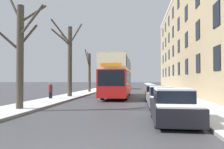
{
  "coord_description": "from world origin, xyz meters",
  "views": [
    {
      "loc": [
        1.82,
        -3.99,
        1.95
      ],
      "look_at": [
        -0.48,
        14.49,
        2.38
      ],
      "focal_mm": 35.0,
      "sensor_mm": 36.0,
      "label": 1
    }
  ],
  "objects_px": {
    "parked_car_2": "(155,93)",
    "oncoming_van": "(123,83)",
    "bare_tree_left_2": "(89,71)",
    "bare_tree_left_0": "(20,50)",
    "double_decker_bus": "(117,75)",
    "parked_car_0": "(173,107)",
    "parked_car_1": "(161,98)",
    "bare_tree_left_1": "(69,58)",
    "pedestrian_left_sidewalk": "(51,91)"
  },
  "relations": [
    {
      "from": "bare_tree_left_0",
      "to": "pedestrian_left_sidewalk",
      "type": "distance_m",
      "value": 7.87
    },
    {
      "from": "bare_tree_left_2",
      "to": "double_decker_bus",
      "type": "height_order",
      "value": "bare_tree_left_2"
    },
    {
      "from": "double_decker_bus",
      "to": "pedestrian_left_sidewalk",
      "type": "height_order",
      "value": "double_decker_bus"
    },
    {
      "from": "bare_tree_left_0",
      "to": "parked_car_0",
      "type": "xyz_separation_m",
      "value": [
        8.92,
        -2.54,
        -3.07
      ]
    },
    {
      "from": "bare_tree_left_0",
      "to": "bare_tree_left_2",
      "type": "relative_size",
      "value": 1.31
    },
    {
      "from": "parked_car_0",
      "to": "oncoming_van",
      "type": "distance_m",
      "value": 36.06
    },
    {
      "from": "parked_car_1",
      "to": "pedestrian_left_sidewalk",
      "type": "bearing_deg",
      "value": 156.71
    },
    {
      "from": "bare_tree_left_1",
      "to": "parked_car_0",
      "type": "distance_m",
      "value": 15.97
    },
    {
      "from": "parked_car_2",
      "to": "oncoming_van",
      "type": "bearing_deg",
      "value": 101.31
    },
    {
      "from": "double_decker_bus",
      "to": "parked_car_0",
      "type": "bearing_deg",
      "value": -74.06
    },
    {
      "from": "parked_car_0",
      "to": "parked_car_1",
      "type": "bearing_deg",
      "value": 90.0
    },
    {
      "from": "bare_tree_left_1",
      "to": "double_decker_bus",
      "type": "distance_m",
      "value": 5.56
    },
    {
      "from": "oncoming_van",
      "to": "double_decker_bus",
      "type": "bearing_deg",
      "value": -87.28
    },
    {
      "from": "bare_tree_left_2",
      "to": "pedestrian_left_sidewalk",
      "type": "height_order",
      "value": "bare_tree_left_2"
    },
    {
      "from": "oncoming_van",
      "to": "pedestrian_left_sidewalk",
      "type": "distance_m",
      "value": 26.4
    },
    {
      "from": "pedestrian_left_sidewalk",
      "to": "oncoming_van",
      "type": "bearing_deg",
      "value": 69.05
    },
    {
      "from": "bare_tree_left_1",
      "to": "parked_car_1",
      "type": "xyz_separation_m",
      "value": [
        9.07,
        -7.14,
        -3.62
      ]
    },
    {
      "from": "bare_tree_left_2",
      "to": "parked_car_2",
      "type": "relative_size",
      "value": 1.44
    },
    {
      "from": "oncoming_van",
      "to": "parked_car_2",
      "type": "bearing_deg",
      "value": -78.69
    },
    {
      "from": "parked_car_2",
      "to": "pedestrian_left_sidewalk",
      "type": "height_order",
      "value": "pedestrian_left_sidewalk"
    },
    {
      "from": "parked_car_0",
      "to": "oncoming_van",
      "type": "bearing_deg",
      "value": 97.92
    },
    {
      "from": "bare_tree_left_0",
      "to": "parked_car_0",
      "type": "height_order",
      "value": "bare_tree_left_0"
    },
    {
      "from": "parked_car_1",
      "to": "parked_car_2",
      "type": "bearing_deg",
      "value": 90.0
    },
    {
      "from": "parked_car_2",
      "to": "bare_tree_left_2",
      "type": "bearing_deg",
      "value": 129.26
    },
    {
      "from": "bare_tree_left_1",
      "to": "bare_tree_left_2",
      "type": "distance_m",
      "value": 9.28
    },
    {
      "from": "parked_car_2",
      "to": "oncoming_van",
      "type": "height_order",
      "value": "oncoming_van"
    },
    {
      "from": "oncoming_van",
      "to": "pedestrian_left_sidewalk",
      "type": "xyz_separation_m",
      "value": [
        -4.98,
        -25.92,
        -0.43
      ]
    },
    {
      "from": "double_decker_bus",
      "to": "oncoming_van",
      "type": "height_order",
      "value": "double_decker_bus"
    },
    {
      "from": "bare_tree_left_0",
      "to": "bare_tree_left_1",
      "type": "relative_size",
      "value": 1.05
    },
    {
      "from": "bare_tree_left_0",
      "to": "parked_car_2",
      "type": "relative_size",
      "value": 1.89
    },
    {
      "from": "double_decker_bus",
      "to": "parked_car_1",
      "type": "bearing_deg",
      "value": -64.49
    },
    {
      "from": "bare_tree_left_2",
      "to": "parked_car_0",
      "type": "distance_m",
      "value": 23.77
    },
    {
      "from": "bare_tree_left_2",
      "to": "oncoming_van",
      "type": "xyz_separation_m",
      "value": [
        4.01,
        13.85,
        -1.91
      ]
    },
    {
      "from": "bare_tree_left_2",
      "to": "parked_car_2",
      "type": "height_order",
      "value": "bare_tree_left_2"
    },
    {
      "from": "parked_car_0",
      "to": "parked_car_2",
      "type": "distance_m",
      "value": 10.89
    },
    {
      "from": "parked_car_2",
      "to": "oncoming_van",
      "type": "distance_m",
      "value": 25.33
    },
    {
      "from": "parked_car_0",
      "to": "bare_tree_left_1",
      "type": "bearing_deg",
      "value": 125.64
    },
    {
      "from": "bare_tree_left_1",
      "to": "bare_tree_left_2",
      "type": "xyz_separation_m",
      "value": [
        0.1,
        9.22,
        -1.06
      ]
    },
    {
      "from": "bare_tree_left_0",
      "to": "parked_car_1",
      "type": "distance_m",
      "value": 9.9
    },
    {
      "from": "bare_tree_left_0",
      "to": "double_decker_bus",
      "type": "height_order",
      "value": "bare_tree_left_0"
    },
    {
      "from": "double_decker_bus",
      "to": "parked_car_0",
      "type": "xyz_separation_m",
      "value": [
        3.92,
        -13.73,
        -1.77
      ]
    },
    {
      "from": "double_decker_bus",
      "to": "parked_car_2",
      "type": "xyz_separation_m",
      "value": [
        3.92,
        -2.84,
        -1.84
      ]
    },
    {
      "from": "parked_car_2",
      "to": "pedestrian_left_sidewalk",
      "type": "relative_size",
      "value": 2.71
    },
    {
      "from": "parked_car_1",
      "to": "bare_tree_left_2",
      "type": "bearing_deg",
      "value": 118.75
    },
    {
      "from": "double_decker_bus",
      "to": "parked_car_1",
      "type": "height_order",
      "value": "double_decker_bus"
    },
    {
      "from": "parked_car_0",
      "to": "pedestrian_left_sidewalk",
      "type": "height_order",
      "value": "pedestrian_left_sidewalk"
    },
    {
      "from": "bare_tree_left_0",
      "to": "parked_car_1",
      "type": "xyz_separation_m",
      "value": [
        8.92,
        2.97,
        -3.1
      ]
    },
    {
      "from": "parked_car_2",
      "to": "parked_car_0",
      "type": "bearing_deg",
      "value": -90.0
    },
    {
      "from": "bare_tree_left_1",
      "to": "double_decker_bus",
      "type": "bearing_deg",
      "value": 11.82
    },
    {
      "from": "parked_car_0",
      "to": "oncoming_van",
      "type": "relative_size",
      "value": 0.76
    }
  ]
}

